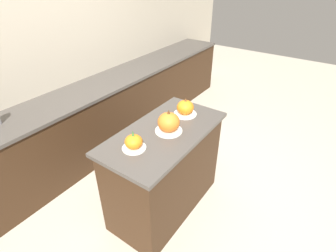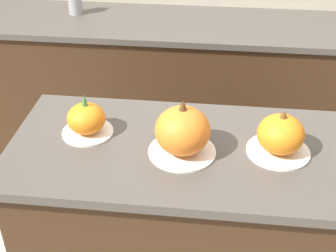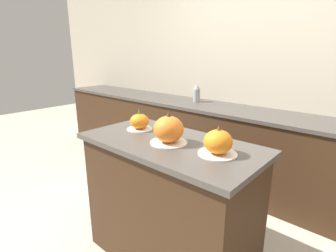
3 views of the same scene
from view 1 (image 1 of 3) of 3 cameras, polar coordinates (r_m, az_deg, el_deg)
name	(u,v)px [view 1 (image 1 of 3)]	position (r m, az deg, el deg)	size (l,w,h in m)	color
ground_plane	(165,204)	(2.88, -0.62, -16.55)	(12.00, 12.00, 0.00)	#BCB29E
wall_back	(45,60)	(3.28, -25.23, 12.95)	(8.00, 0.06, 2.50)	#B2A893
kitchen_island	(165,171)	(2.55, -0.68, -9.68)	(1.21, 0.62, 0.92)	#382314
back_counter	(78,130)	(3.34, -19.07, -0.82)	(6.00, 0.60, 0.89)	#382314
pumpkin_cake_left	(134,142)	(2.05, -7.49, -3.54)	(0.19, 0.19, 0.16)	silver
pumpkin_cake_center	(169,123)	(2.23, 0.15, 0.75)	(0.24, 0.24, 0.21)	silver
pumpkin_cake_right	(185,108)	(2.50, 3.78, 3.95)	(0.22, 0.22, 0.17)	silver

